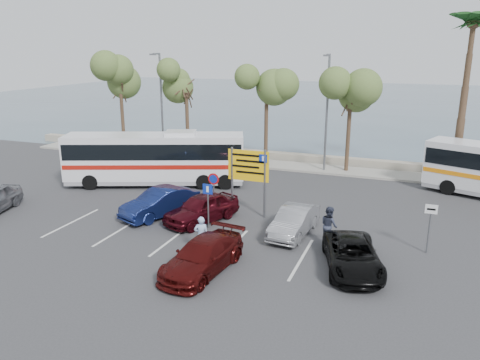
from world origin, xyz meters
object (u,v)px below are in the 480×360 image
(car_red, at_px, (202,208))
(pedestrian_near, at_px, (201,235))
(street_lamp_left, at_px, (161,100))
(car_silver_b, at_px, (294,221))
(direction_sign, at_px, (248,171))
(suv_black, at_px, (352,255))
(street_lamp_right, at_px, (327,107))
(coach_bus_left, at_px, (155,160))
(car_blue, at_px, (160,203))
(car_maroon, at_px, (203,256))
(pedestrian_far, at_px, (329,225))

(car_red, bearing_deg, pedestrian_near, -42.68)
(car_red, relative_size, pedestrian_near, 2.51)
(street_lamp_left, relative_size, car_silver_b, 2.02)
(car_red, height_order, pedestrian_near, pedestrian_near)
(direction_sign, height_order, suv_black, direction_sign)
(street_lamp_right, distance_m, direction_sign, 10.73)
(coach_bus_left, bearing_deg, street_lamp_left, 116.50)
(direction_sign, distance_m, pedestrian_near, 5.44)
(direction_sign, bearing_deg, pedestrian_near, -92.79)
(street_lamp_left, height_order, street_lamp_right, same)
(car_blue, xyz_separation_m, car_silver_b, (7.20, 0.00, -0.07))
(suv_black, bearing_deg, coach_bus_left, 133.86)
(coach_bus_left, relative_size, car_blue, 2.59)
(suv_black, height_order, pedestrian_near, pedestrian_near)
(suv_black, bearing_deg, street_lamp_right, 88.87)
(direction_sign, height_order, coach_bus_left, direction_sign)
(street_lamp_right, xyz_separation_m, pedestrian_near, (-2.25, -15.52, -3.76))
(street_lamp_left, height_order, car_red, street_lamp_left)
(direction_sign, relative_size, car_blue, 0.82)
(direction_sign, bearing_deg, car_maroon, -85.66)
(coach_bus_left, xyz_separation_m, car_blue, (3.21, -5.00, -0.90))
(car_maroon, height_order, pedestrian_far, pedestrian_far)
(suv_black, relative_size, car_silver_b, 1.11)
(coach_bus_left, bearing_deg, car_red, -41.70)
(car_silver_b, bearing_deg, street_lamp_right, 99.07)
(street_lamp_right, relative_size, car_maroon, 1.79)
(street_lamp_right, bearing_deg, car_maroon, -94.99)
(coach_bus_left, xyz_separation_m, car_red, (5.61, -5.00, -0.90))
(street_lamp_right, height_order, direction_sign, street_lamp_right)
(pedestrian_near, bearing_deg, pedestrian_far, -175.36)
(direction_sign, bearing_deg, pedestrian_far, -25.32)
(car_blue, relative_size, suv_black, 0.99)
(street_lamp_left, relative_size, car_maroon, 1.79)
(coach_bus_left, height_order, pedestrian_near, coach_bus_left)
(suv_black, bearing_deg, car_blue, 148.76)
(street_lamp_left, xyz_separation_m, coach_bus_left, (3.50, -7.02, -2.98))
(car_silver_b, xyz_separation_m, pedestrian_far, (1.74, -0.50, 0.23))
(coach_bus_left, bearing_deg, car_maroon, -51.30)
(direction_sign, height_order, car_blue, direction_sign)
(car_red, distance_m, pedestrian_near, 3.87)
(car_red, xyz_separation_m, pedestrian_far, (6.54, -0.50, 0.16))
(street_lamp_right, height_order, pedestrian_far, street_lamp_right)
(car_red, distance_m, suv_black, 8.35)
(street_lamp_right, xyz_separation_m, coach_bus_left, (-9.50, -7.02, -2.98))
(street_lamp_right, bearing_deg, car_silver_b, -85.66)
(street_lamp_left, xyz_separation_m, pedestrian_far, (15.65, -12.52, -3.72))
(car_red, bearing_deg, car_silver_b, 22.23)
(coach_bus_left, distance_m, car_red, 7.57)
(coach_bus_left, bearing_deg, car_silver_b, -25.65)
(coach_bus_left, bearing_deg, street_lamp_right, 36.46)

